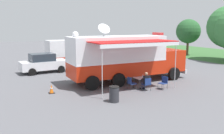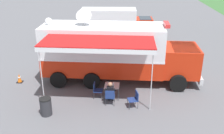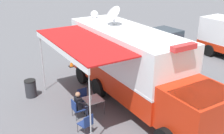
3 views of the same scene
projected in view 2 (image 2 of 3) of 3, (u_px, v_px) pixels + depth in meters
The scene contains 13 objects.
ground_plane at pixel (103, 79), 16.47m from camera, with size 100.00×100.00×0.00m, color #5B5B60.
lot_stripe at pixel (95, 65), 18.75m from camera, with size 0.12×4.80×0.01m, color silver.
command_truck at pixel (115, 51), 15.64m from camera, with size 4.98×9.54×4.53m.
folding_table at pixel (112, 86), 14.13m from camera, with size 0.82×0.82×0.73m.
water_bottle at pixel (113, 85), 13.95m from camera, with size 0.07×0.07×0.22m.
folding_chair_at_table at pixel (110, 96), 13.46m from camera, with size 0.49×0.49×0.87m.
folding_chair_beside_table at pixel (96, 89), 14.17m from camera, with size 0.49×0.49×0.87m.
folding_chair_spare_by_truck at pixel (135, 98), 13.25m from camera, with size 0.58×0.58×0.87m.
seated_responder at pixel (110, 92), 13.57m from camera, with size 0.67×0.56×1.25m.
trash_bin at pixel (46, 106), 12.61m from camera, with size 0.57×0.57×0.91m.
traffic_cone at pixel (19, 78), 16.00m from camera, with size 0.36×0.36×0.58m.
support_truck at pixel (114, 23), 24.89m from camera, with size 2.50×6.86×2.70m.
car_behind_truck at pixel (64, 36), 22.41m from camera, with size 2.21×4.30×1.76m.
Camera 2 is at (14.82, 1.32, 7.14)m, focal length 41.52 mm.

